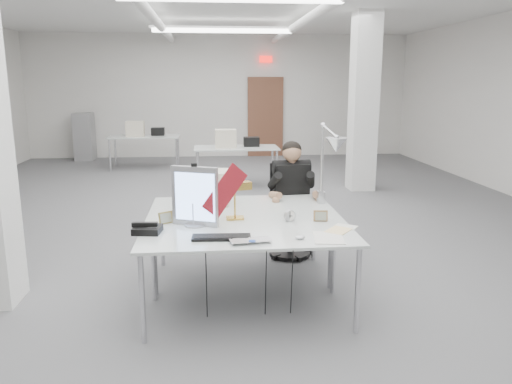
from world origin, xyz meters
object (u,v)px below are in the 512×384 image
office_chair (290,216)px  monitor (195,196)px  laptop (252,243)px  beige_monitor (211,188)px  seated_person (292,181)px  architect_lamp (328,165)px  desk_phone (147,230)px  bankers_lamp (235,202)px  desk_main (248,233)px

office_chair → monitor: 1.71m
laptop → beige_monitor: beige_monitor is taller
office_chair → seated_person: seated_person is taller
office_chair → architect_lamp: (0.23, -0.78, 0.71)m
desk_phone → beige_monitor: bearing=68.8°
bankers_lamp → architect_lamp: bearing=2.0°
desk_main → monitor: size_ratio=3.46×
monitor → laptop: monitor is taller
desk_main → beige_monitor: beige_monitor is taller
office_chair → seated_person: (0.00, -0.05, 0.42)m
beige_monitor → laptop: bearing=-70.7°
seated_person → monitor: (-1.04, -1.19, 0.12)m
monitor → desk_phone: 0.49m
monitor → beige_monitor: monitor is taller
seated_person → bankers_lamp: bearing=-128.4°
desk_main → architect_lamp: 1.17m
office_chair → desk_phone: office_chair is taller
office_chair → bankers_lamp: 1.34m
bankers_lamp → beige_monitor: bearing=94.5°
laptop → beige_monitor: 1.38m
office_chair → laptop: 1.93m
desk_main → seated_person: seated_person is taller
architect_lamp → seated_person: bearing=103.0°
seated_person → desk_phone: size_ratio=4.42×
seated_person → beige_monitor: 0.99m
seated_person → desk_phone: seated_person is taller
office_chair → architect_lamp: size_ratio=1.10×
bankers_lamp → laptop: bearing=-98.0°
seated_person → beige_monitor: size_ratio=2.68×
desk_phone → office_chair: bearing=52.9°
desk_phone → monitor: bearing=33.3°
monitor → architect_lamp: bearing=42.2°
laptop → desk_phone: 0.92m
desk_main → desk_phone: bearing=176.5°
bankers_lamp → beige_monitor: (-0.21, 0.59, 0.01)m
seated_person → laptop: (-0.59, -1.76, -0.13)m
desk_main → office_chair: size_ratio=1.88×
beige_monitor → architect_lamp: architect_lamp is taller
laptop → seated_person: bearing=62.7°
monitor → beige_monitor: size_ratio=1.43×
desk_phone → architect_lamp: (1.66, 0.65, 0.41)m
bankers_lamp → desk_phone: bankers_lamp is taller
office_chair → desk_phone: 2.04m
office_chair → laptop: (-0.59, -1.81, 0.29)m
bankers_lamp → architect_lamp: architect_lamp is taller
office_chair → monitor: size_ratio=1.84×
bankers_lamp → beige_monitor: 0.63m
desk_main → monitor: (-0.44, 0.24, 0.27)m
office_chair → architect_lamp: 1.08m
desk_phone → beige_monitor: (0.53, 0.95, 0.15)m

